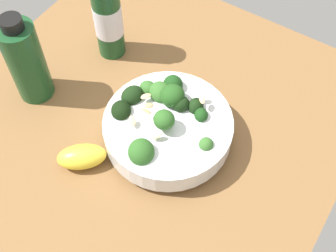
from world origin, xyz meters
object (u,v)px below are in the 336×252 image
Objects in this scene: bowl_of_broccoli at (167,125)px; bottle_tall at (108,18)px; lemon_wedge at (82,157)px; bottle_short at (26,61)px.

bottle_tall is (11.22, 19.97, 4.68)cm from bowl_of_broccoli.
lemon_wedge is (-11.59, 8.86, -1.80)cm from bowl_of_broccoli.
lemon_wedge is at bearing 142.62° from bowl_of_broccoli.
bowl_of_broccoli is 1.20× the size of bottle_tall.
bowl_of_broccoli is 2.66× the size of lemon_wedge.
bottle_tall is at bearing 25.97° from lemon_wedge.
bowl_of_broccoli is at bearing -119.33° from bottle_tall.
lemon_wedge is at bearing -154.03° from bottle_tall.
lemon_wedge is 19.14cm from bottle_short.
bowl_of_broccoli is 23.37cm from bottle_tall.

